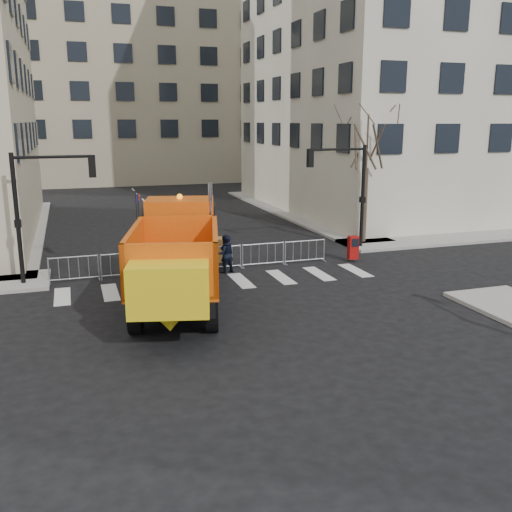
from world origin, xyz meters
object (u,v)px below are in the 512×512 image
object	(u,v)px
cop_b	(225,254)
worker	(143,257)
plow_truck	(178,254)
cop_a	(227,254)
cop_c	(187,255)
newspaper_box	(353,248)

from	to	relation	value
cop_b	worker	bearing A→B (deg)	-5.41
plow_truck	cop_a	xyz separation A→B (m)	(2.91, 3.98, -1.09)
plow_truck	cop_c	distance (m)	4.26
cop_a	cop_b	world-z (taller)	cop_b
cop_a	cop_b	distance (m)	0.10
worker	cop_b	bearing A→B (deg)	-1.92
cop_b	worker	xyz separation A→B (m)	(-3.61, -0.20, 0.17)
cop_a	cop_c	xyz separation A→B (m)	(-1.79, 0.00, 0.07)
cop_a	newspaper_box	bearing A→B (deg)	167.67
worker	newspaper_box	xyz separation A→B (m)	(9.96, 0.21, -0.32)
plow_truck	worker	bearing A→B (deg)	25.68
plow_truck	cop_a	bearing A→B (deg)	-22.43
cop_b	newspaper_box	xyz separation A→B (m)	(6.34, 0.01, -0.15)
worker	newspaper_box	world-z (taller)	worker
cop_a	cop_c	bearing A→B (deg)	-12.39
cop_a	plow_truck	bearing A→B (deg)	41.43
cop_a	newspaper_box	size ratio (longest dim) A/B	1.53
cop_c	worker	size ratio (longest dim) A/B	1.05
cop_b	newspaper_box	size ratio (longest dim) A/B	1.55
cop_a	newspaper_box	world-z (taller)	cop_a
cop_a	cop_b	bearing A→B (deg)	-12.39
worker	cop_a	bearing A→B (deg)	-2.00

